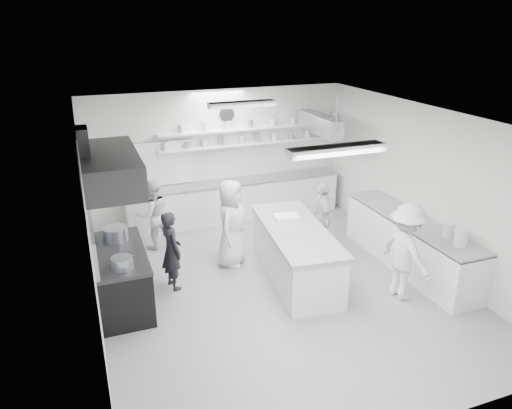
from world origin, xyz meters
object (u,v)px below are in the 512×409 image
object	(u,v)px
prep_island	(296,255)
cook_back	(154,215)
right_counter	(410,244)
cook_stove	(171,250)
stove	(122,279)
back_counter	(236,200)

from	to	relation	value
prep_island	cook_back	world-z (taller)	cook_back
right_counter	cook_stove	bearing A→B (deg)	169.35
stove	right_counter	xyz separation A→B (m)	(5.25, -0.60, 0.02)
stove	cook_stove	size ratio (longest dim) A/B	1.26
prep_island	cook_stove	xyz separation A→B (m)	(-2.15, 0.46, 0.25)
prep_island	cook_back	distance (m)	3.08
right_counter	cook_stove	xyz separation A→B (m)	(-4.37, 0.82, 0.24)
cook_back	back_counter	bearing A→B (deg)	-168.25
prep_island	cook_stove	distance (m)	2.21
back_counter	cook_stove	distance (m)	3.28
right_counter	prep_island	distance (m)	2.24
back_counter	prep_island	size ratio (longest dim) A/B	1.97
stove	back_counter	size ratio (longest dim) A/B	0.36
right_counter	cook_back	distance (m)	5.07
stove	prep_island	bearing A→B (deg)	-4.55
back_counter	right_counter	distance (m)	4.13
back_counter	right_counter	world-z (taller)	right_counter
stove	cook_back	distance (m)	2.13
stove	cook_back	bearing A→B (deg)	65.91
back_counter	right_counter	size ratio (longest dim) A/B	1.52
cook_back	stove	bearing A→B (deg)	54.42
back_counter	prep_island	world-z (taller)	prep_island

